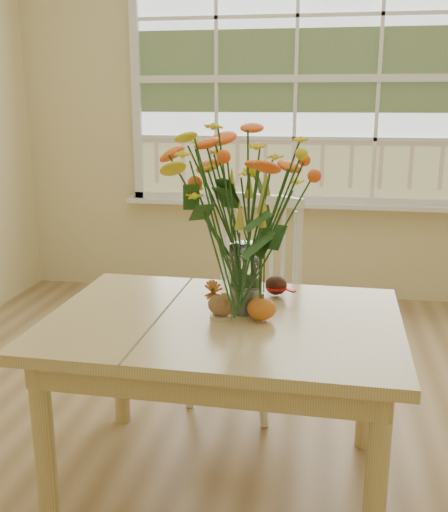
# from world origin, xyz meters

# --- Properties ---
(floor) EXTENTS (4.00, 4.50, 0.01)m
(floor) POSITION_xyz_m (0.00, 0.00, -0.01)
(floor) COLOR olive
(floor) RESTS_ON ground
(wall_back) EXTENTS (4.00, 0.02, 2.70)m
(wall_back) POSITION_xyz_m (0.00, 2.25, 1.35)
(wall_back) COLOR beige
(wall_back) RESTS_ON floor
(window) EXTENTS (2.42, 0.12, 1.74)m
(window) POSITION_xyz_m (0.00, 2.21, 1.53)
(window) COLOR silver
(window) RESTS_ON wall_back
(dining_table) EXTENTS (1.26, 0.91, 0.67)m
(dining_table) POSITION_xyz_m (-0.10, -0.08, 0.58)
(dining_table) COLOR tan
(dining_table) RESTS_ON floor
(windsor_chair) EXTENTS (0.56, 0.55, 0.96)m
(windsor_chair) POSITION_xyz_m (-0.10, 0.64, 0.54)
(windsor_chair) COLOR white
(windsor_chair) RESTS_ON floor
(flower_vase) EXTENTS (0.53, 0.53, 0.63)m
(flower_vase) POSITION_xyz_m (-0.04, -0.00, 1.04)
(flower_vase) COLOR white
(flower_vase) RESTS_ON dining_table
(pumpkin) EXTENTS (0.10, 0.10, 0.08)m
(pumpkin) POSITION_xyz_m (0.03, -0.09, 0.71)
(pumpkin) COLOR #CD6218
(pumpkin) RESTS_ON dining_table
(turkey_figurine) EXTENTS (0.12, 0.10, 0.12)m
(turkey_figurine) POSITION_xyz_m (-0.11, -0.09, 0.72)
(turkey_figurine) COLOR #CCB78C
(turkey_figurine) RESTS_ON dining_table
(dark_gourd) EXTENTS (0.13, 0.10, 0.08)m
(dark_gourd) POSITION_xyz_m (0.06, 0.20, 0.71)
(dark_gourd) COLOR #38160F
(dark_gourd) RESTS_ON dining_table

